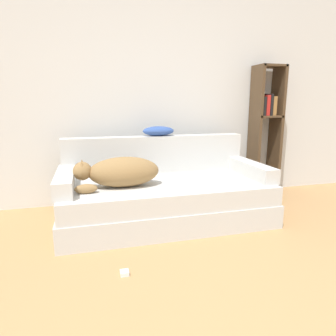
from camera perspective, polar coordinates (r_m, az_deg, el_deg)
The scene contains 10 objects.
wall_back at distance 3.43m, azimuth -4.62°, elevation 16.32°, with size 7.24×0.06×2.70m.
couch at distance 2.87m, azimuth -0.50°, elevation -6.36°, with size 1.93×0.96×0.38m.
couch_backrest at distance 3.16m, azimuth -2.38°, elevation 2.62°, with size 1.89×0.15×0.39m.
couch_arm_left at distance 2.71m, azimuth -19.01°, elevation -2.31°, with size 0.15×0.77×0.14m.
couch_arm_right at distance 3.13m, azimuth 15.49°, elevation -0.21°, with size 0.15×0.77×0.14m.
dog at distance 2.64m, azimuth -9.09°, elevation -0.76°, with size 0.74×0.32×0.26m.
laptop at distance 2.80m, azimuth 3.64°, elevation -2.49°, with size 0.34×0.23×0.02m.
throw_pillow at distance 3.15m, azimuth -1.84°, elevation 7.06°, with size 0.33×0.19×0.10m.
bookshelf at distance 3.81m, azimuth 18.11°, elevation 8.07°, with size 0.33×0.26×1.53m.
power_adapter at distance 2.10m, azimuth -8.28°, elevation -19.16°, with size 0.06×0.06×0.03m.
Camera 1 is at (-0.63, -0.67, 1.10)m, focal length 32.00 mm.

